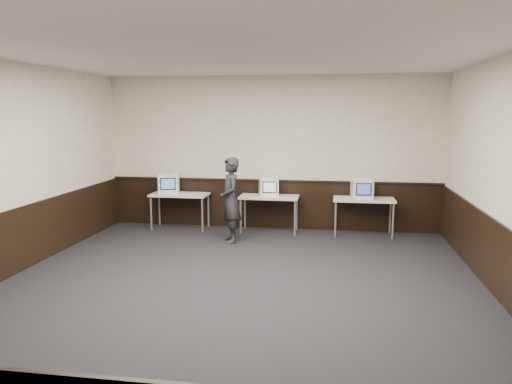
# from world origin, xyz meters

# --- Properties ---
(floor) EXTENTS (8.00, 8.00, 0.00)m
(floor) POSITION_xyz_m (0.00, 0.00, 0.00)
(floor) COLOR black
(floor) RESTS_ON ground
(ceiling) EXTENTS (8.00, 8.00, 0.00)m
(ceiling) POSITION_xyz_m (0.00, 0.00, 3.20)
(ceiling) COLOR white
(ceiling) RESTS_ON back_wall
(back_wall) EXTENTS (7.00, 0.00, 7.00)m
(back_wall) POSITION_xyz_m (0.00, 4.00, 1.60)
(back_wall) COLOR beige
(back_wall) RESTS_ON ground
(front_wall) EXTENTS (7.00, 0.00, 7.00)m
(front_wall) POSITION_xyz_m (0.00, -4.00, 1.60)
(front_wall) COLOR beige
(front_wall) RESTS_ON ground
(wainscot_back) EXTENTS (6.98, 0.04, 1.00)m
(wainscot_back) POSITION_xyz_m (0.00, 3.98, 0.50)
(wainscot_back) COLOR black
(wainscot_back) RESTS_ON back_wall
(wainscot_left) EXTENTS (0.04, 7.98, 1.00)m
(wainscot_left) POSITION_xyz_m (-3.48, 0.00, 0.50)
(wainscot_left) COLOR black
(wainscot_left) RESTS_ON left_wall
(wainscot_right) EXTENTS (0.04, 7.98, 1.00)m
(wainscot_right) POSITION_xyz_m (3.48, 0.00, 0.50)
(wainscot_right) COLOR black
(wainscot_right) RESTS_ON right_wall
(wainscot_rail) EXTENTS (6.98, 0.06, 0.04)m
(wainscot_rail) POSITION_xyz_m (0.00, 3.96, 1.02)
(wainscot_rail) COLOR black
(wainscot_rail) RESTS_ON wainscot_back
(desk_left) EXTENTS (1.20, 0.60, 0.75)m
(desk_left) POSITION_xyz_m (-1.90, 3.60, 0.68)
(desk_left) COLOR silver
(desk_left) RESTS_ON ground
(desk_center) EXTENTS (1.20, 0.60, 0.75)m
(desk_center) POSITION_xyz_m (0.00, 3.60, 0.68)
(desk_center) COLOR silver
(desk_center) RESTS_ON ground
(desk_right) EXTENTS (1.20, 0.60, 0.75)m
(desk_right) POSITION_xyz_m (1.90, 3.60, 0.68)
(desk_right) COLOR silver
(desk_right) RESTS_ON ground
(emac_left) EXTENTS (0.51, 0.53, 0.42)m
(emac_left) POSITION_xyz_m (-2.13, 3.61, 0.96)
(emac_left) COLOR white
(emac_left) RESTS_ON desk_left
(emac_center) EXTENTS (0.46, 0.47, 0.38)m
(emac_center) POSITION_xyz_m (-0.02, 3.63, 0.94)
(emac_center) COLOR white
(emac_center) RESTS_ON desk_center
(emac_right) EXTENTS (0.44, 0.47, 0.40)m
(emac_right) POSITION_xyz_m (1.85, 3.56, 0.95)
(emac_right) COLOR white
(emac_right) RESTS_ON desk_right
(person) EXTENTS (0.59, 0.69, 1.61)m
(person) POSITION_xyz_m (-0.62, 2.68, 0.81)
(person) COLOR black
(person) RESTS_ON ground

